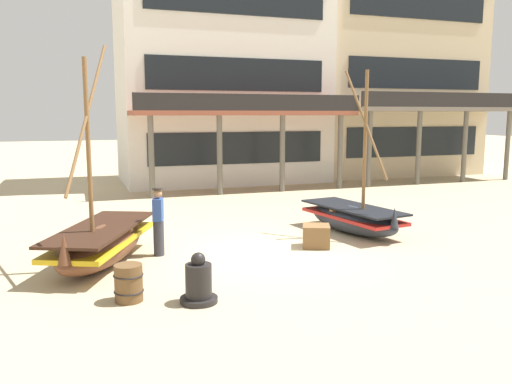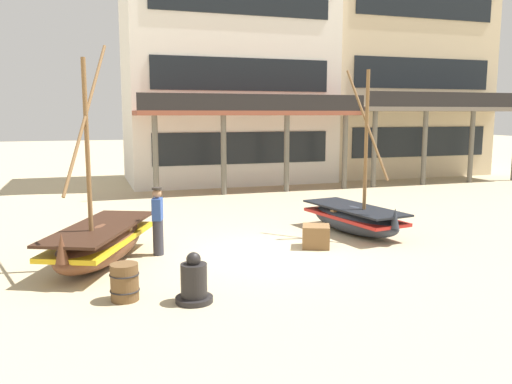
{
  "view_description": "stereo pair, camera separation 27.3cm",
  "coord_description": "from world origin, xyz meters",
  "views": [
    {
      "loc": [
        -4.53,
        -11.91,
        3.46
      ],
      "look_at": [
        0.0,
        1.0,
        1.4
      ],
      "focal_mm": 36.58,
      "sensor_mm": 36.0,
      "label": 1
    },
    {
      "loc": [
        -4.28,
        -12.0,
        3.46
      ],
      "look_at": [
        0.0,
        1.0,
        1.4
      ],
      "focal_mm": 36.58,
      "sensor_mm": 36.0,
      "label": 2
    }
  ],
  "objects": [
    {
      "name": "ground_plane",
      "position": [
        0.0,
        0.0,
        0.0
      ],
      "size": [
        120.0,
        120.0,
        0.0
      ],
      "primitive_type": "plane",
      "color": "tan"
    },
    {
      "name": "fishing_boat_near_left",
      "position": [
        3.11,
        1.27,
        0.46
      ],
      "size": [
        1.86,
        3.69,
        4.7
      ],
      "color": "#2D333D",
      "rests_on": "ground"
    },
    {
      "name": "fishing_boat_centre_large",
      "position": [
        -4.03,
        0.36,
        0.51
      ],
      "size": [
        2.85,
        4.14,
        5.05
      ],
      "color": "brown",
      "rests_on": "ground"
    },
    {
      "name": "fisherman_by_hull",
      "position": [
        -2.65,
        0.65,
        0.83
      ],
      "size": [
        0.32,
        0.41,
        1.68
      ],
      "color": "#33333D",
      "rests_on": "ground"
    },
    {
      "name": "capstan_winch",
      "position": [
        -2.47,
        -2.84,
        0.37
      ],
      "size": [
        0.7,
        0.7,
        0.95
      ],
      "color": "black",
      "rests_on": "ground"
    },
    {
      "name": "wooden_barrel",
      "position": [
        -3.68,
        -2.34,
        0.35
      ],
      "size": [
        0.56,
        0.56,
        0.7
      ],
      "color": "brown",
      "rests_on": "ground"
    },
    {
      "name": "cargo_crate",
      "position": [
        1.36,
        0.12,
        0.29
      ],
      "size": [
        0.92,
        0.92,
        0.58
      ],
      "primitive_type": "cube",
      "rotation": [
        0.0,
        0.0,
        1.15
      ],
      "color": "brown",
      "rests_on": "ground"
    },
    {
      "name": "harbor_building_main",
      "position": [
        2.82,
        14.46,
        5.23
      ],
      "size": [
        10.54,
        8.34,
        10.47
      ],
      "color": "white",
      "rests_on": "ground"
    },
    {
      "name": "harbor_building_annex",
      "position": [
        12.87,
        15.06,
        5.52
      ],
      "size": [
        10.13,
        9.28,
        11.06
      ],
      "color": "beige",
      "rests_on": "ground"
    }
  ]
}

